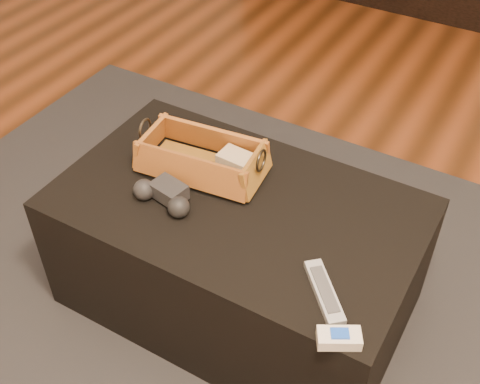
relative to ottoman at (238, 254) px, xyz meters
The scene contains 9 objects.
floor 0.23m from the ottoman, 89.26° to the right, with size 5.00×5.50×0.01m, color brown.
area_rug 0.22m from the ottoman, 90.00° to the right, with size 2.60×2.00×0.01m, color black.
ottoman is the anchor object (origin of this frame).
tv_remote 0.29m from the ottoman, 163.91° to the left, with size 0.19×0.04×0.02m, color black.
cloth_bundle 0.28m from the ottoman, 121.09° to the left, with size 0.10×0.07×0.05m, color tan.
wicker_basket 0.30m from the ottoman, 157.17° to the left, with size 0.38×0.23×0.13m.
game_controller 0.31m from the ottoman, 147.95° to the right, with size 0.18×0.11×0.06m.
silver_remote 0.44m from the ottoman, 27.38° to the right, with size 0.16×0.17×0.02m.
cream_gadget 0.55m from the ottoman, 33.78° to the right, with size 0.11×0.09×0.03m.
Camera 1 is at (0.61, -1.00, 1.54)m, focal length 45.00 mm.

